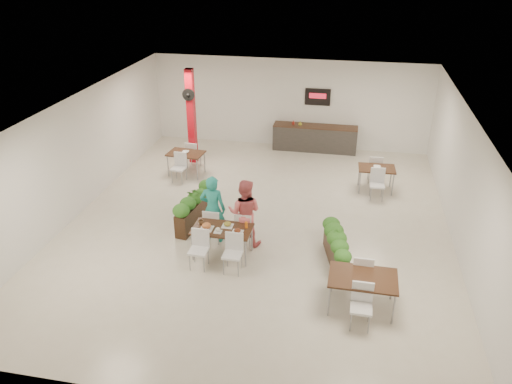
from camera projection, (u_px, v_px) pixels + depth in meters
The scene contains 12 objects.
ground at pixel (258, 223), 13.45m from camera, with size 12.00×12.00×0.00m, color beige.
room_shell at pixel (258, 154), 12.56m from camera, with size 10.10×12.10×3.22m.
red_column at pixel (191, 116), 16.57m from camera, with size 0.40×0.41×3.20m.
service_counter at pixel (315, 137), 18.03m from camera, with size 3.00×0.64×2.20m.
main_table at pixel (222, 233), 11.77m from camera, with size 1.41×1.64×0.92m.
diner_man at pixel (213, 209), 12.30m from camera, with size 0.64×0.42×1.76m, color teal.
diner_woman at pixel (245, 213), 12.17m from camera, with size 0.84×0.66×1.73m, color #E16469.
planter_left at pixel (195, 206), 13.25m from camera, with size 0.61×1.95×1.03m.
planter_right at pixel (336, 245), 11.55m from camera, with size 0.73×1.75×0.93m.
side_table_a at pixel (186, 156), 16.06m from camera, with size 1.20×1.65×0.92m.
side_table_b at pixel (376, 172), 14.98m from camera, with size 1.11×1.64×0.92m.
side_table_c at pixel (363, 282), 10.04m from camera, with size 1.38×1.63×0.92m.
Camera 1 is at (2.19, -11.47, 6.71)m, focal length 35.00 mm.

